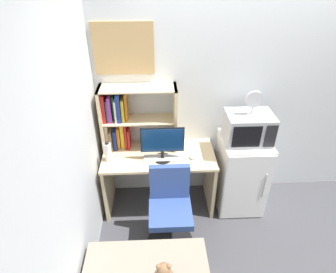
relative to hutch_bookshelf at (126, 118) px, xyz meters
The scene contains 13 objects.
wall_back 1.70m from the hutch_bookshelf, ahead, with size 6.40×0.04×2.60m, color silver.
wall_left 1.53m from the hutch_bookshelf, 102.98° to the right, with size 0.04×4.40×2.60m, color silver.
desk 0.71m from the hutch_bookshelf, 26.71° to the right, with size 1.23×0.59×0.74m.
hutch_bookshelf is the anchor object (origin of this frame).
monitor 0.49m from the hutch_bookshelf, 33.81° to the right, with size 0.45×0.19×0.39m.
keyboard 0.60m from the hutch_bookshelf, 32.58° to the right, with size 0.45×0.13×0.02m, color silver.
computer_mouse 0.83m from the hutch_bookshelf, 19.83° to the right, with size 0.06×0.10×0.03m, color silver.
water_bottle 0.41m from the hutch_bookshelf, 126.03° to the right, with size 0.07×0.07×0.23m.
mini_fridge 1.46m from the hutch_bookshelf, ahead, with size 0.52×0.56×0.92m.
microwave 1.31m from the hutch_bookshelf, ahead, with size 0.48×0.37×0.31m.
desk_fan 1.34m from the hutch_bookshelf, ahead, with size 0.17×0.11×0.26m.
desk_chair 1.10m from the hutch_bookshelf, 58.12° to the right, with size 0.48×0.48×0.89m.
wall_corkboard 0.72m from the hutch_bookshelf, 78.44° to the left, with size 0.60×0.02×0.51m, color tan.
Camera 1 is at (-0.95, -2.86, 2.60)m, focal length 30.61 mm.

